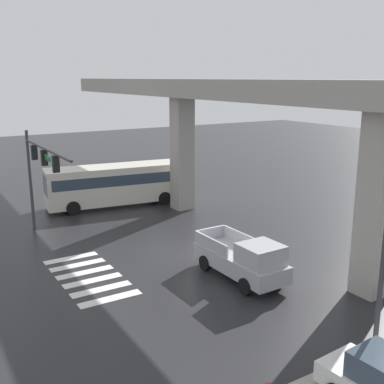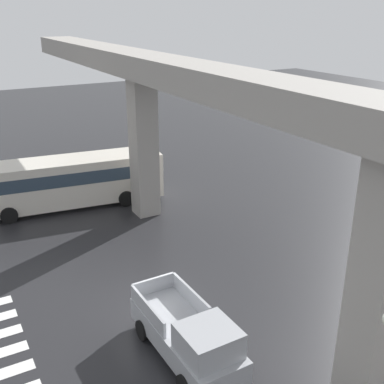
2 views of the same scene
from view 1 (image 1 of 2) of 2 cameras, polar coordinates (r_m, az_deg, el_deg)
ground_plane at (r=25.97m, az=1.11°, el=-7.20°), size 120.00×120.00×0.00m
crosswalk_stripes at (r=23.42m, az=-12.37°, el=-9.92°), size 6.05×2.80×0.01m
elevated_overpass at (r=26.41m, az=7.87°, el=10.51°), size 51.70×2.40×9.15m
pickup_truck at (r=22.33m, az=6.31°, el=-8.13°), size 5.13×2.15×2.08m
city_bus at (r=35.25m, az=-8.61°, el=1.18°), size 3.84×11.03×2.99m
traffic_signal_mast at (r=27.61m, az=-17.92°, el=3.22°), size 8.69×0.32×6.20m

